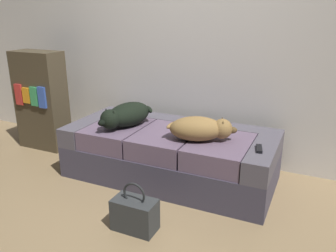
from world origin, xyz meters
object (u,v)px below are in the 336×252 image
object	(u,v)px
tv_remote	(259,149)
bookshelf	(41,100)
couch	(170,154)
dog_tan	(201,129)
handbag	(135,214)
dog_dark	(126,115)

from	to	relation	value
tv_remote	bookshelf	bearing A→B (deg)	161.19
couch	dog_tan	xyz separation A→B (m)	(0.34, -0.14, 0.35)
dog_tan	handbag	distance (m)	0.89
tv_remote	bookshelf	distance (m)	2.50
couch	dog_dark	distance (m)	0.55
couch	tv_remote	world-z (taller)	tv_remote
dog_dark	handbag	distance (m)	1.05
couch	bookshelf	xyz separation A→B (m)	(-1.65, 0.10, 0.31)
couch	dog_tan	size ratio (longest dim) A/B	3.29
couch	handbag	world-z (taller)	couch
dog_tan	tv_remote	size ratio (longest dim) A/B	3.89
tv_remote	bookshelf	xyz separation A→B (m)	(-2.48, 0.25, 0.06)
couch	tv_remote	size ratio (longest dim) A/B	12.80
couch	tv_remote	bearing A→B (deg)	-10.02
dog_dark	couch	bearing A→B (deg)	12.19
couch	handbag	distance (m)	0.88
dog_dark	handbag	xyz separation A→B (m)	(0.53, -0.78, -0.46)
bookshelf	couch	bearing A→B (deg)	-3.62
handbag	dog_tan	bearing A→B (deg)	72.38
dog_dark	dog_tan	distance (m)	0.76
tv_remote	handbag	size ratio (longest dim) A/B	0.40
handbag	tv_remote	bearing A→B (deg)	45.02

